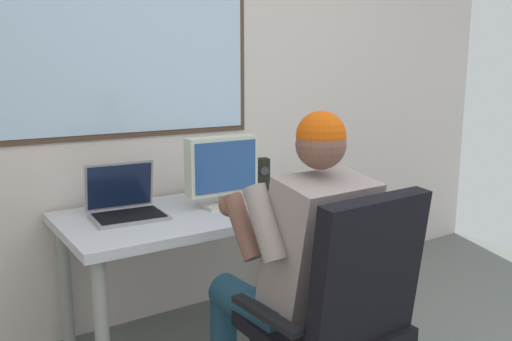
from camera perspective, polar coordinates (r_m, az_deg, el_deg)
wall_rear at (r=3.06m, az=-6.04°, el=10.33°), size 4.95×0.08×2.75m
desk at (r=2.69m, az=-5.79°, el=-5.91°), size 1.42×0.73×0.72m
office_chair at (r=1.99m, az=9.60°, el=-14.56°), size 0.62×0.58×1.00m
person_seated at (r=2.13m, az=4.57°, el=-9.76°), size 0.54×0.79×1.26m
crt_monitor at (r=2.67m, az=-3.75°, el=0.26°), size 0.39×0.18×0.36m
laptop at (r=2.59m, az=-14.29°, el=-3.39°), size 0.36×0.33×0.25m
wine_glass at (r=2.73m, az=3.28°, el=-1.64°), size 0.08×0.08×0.15m
desk_speaker at (r=3.01m, az=0.68°, el=-0.48°), size 0.08×0.08×0.20m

